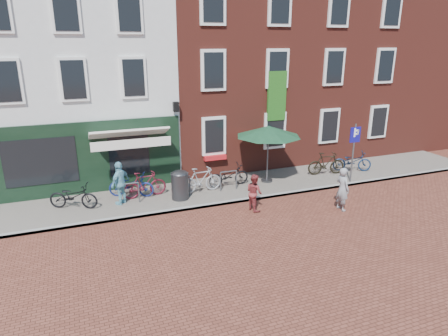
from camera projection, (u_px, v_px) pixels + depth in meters
name	position (u px, v px, depth m)	size (l,w,h in m)	color
ground	(228.00, 205.00, 15.04)	(80.00, 80.00, 0.00)	brown
sidewalk	(237.00, 187.00, 16.70)	(24.00, 3.00, 0.10)	slate
building_stucco	(72.00, 74.00, 18.18)	(8.00, 8.00, 9.00)	silver
building_brick_mid	(215.00, 61.00, 20.41)	(6.00, 8.00, 10.00)	maroon
building_brick_right	(313.00, 59.00, 22.46)	(6.00, 8.00, 10.00)	maroon
filler_right	(401.00, 65.00, 24.83)	(7.00, 8.00, 9.00)	maroon
litter_bin	(180.00, 183.00, 15.16)	(0.67, 0.67, 1.23)	#323134
parking_sign	(354.00, 144.00, 16.70)	(0.50, 0.08, 2.56)	#4C4C4F
parasol	(269.00, 129.00, 16.54)	(2.79, 2.79, 2.57)	#4C4C4F
woman	(342.00, 189.00, 14.35)	(0.59, 0.39, 1.63)	gray
boy	(254.00, 192.00, 14.38)	(0.67, 0.52, 1.38)	maroon
cafe_person	(120.00, 183.00, 14.62)	(0.97, 0.40, 1.66)	#6FB4C6
bicycle_0	(73.00, 196.00, 14.33)	(0.62, 1.79, 0.94)	black
bicycle_1	(144.00, 185.00, 15.35)	(0.49, 1.73, 1.04)	#5B1422
bicycle_2	(131.00, 185.00, 15.43)	(0.62, 1.79, 0.94)	navy
bicycle_3	(201.00, 180.00, 15.87)	(0.49, 1.73, 1.04)	#989799
bicycle_4	(229.00, 175.00, 16.57)	(0.62, 1.79, 0.94)	black
bicycle_5	(326.00, 163.00, 18.00)	(0.49, 1.73, 1.04)	black
bicycle_6	(352.00, 161.00, 18.50)	(0.62, 1.79, 0.94)	#142848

